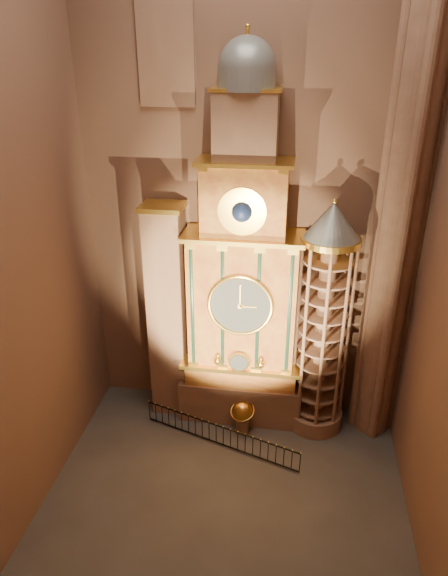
% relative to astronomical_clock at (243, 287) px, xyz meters
% --- Properties ---
extents(floor, '(14.00, 14.00, 0.00)m').
position_rel_astronomical_clock_xyz_m(floor, '(0.00, -4.96, -6.68)').
color(floor, '#383330').
rests_on(floor, ground).
extents(wall_back, '(22.00, 0.00, 22.00)m').
position_rel_astronomical_clock_xyz_m(wall_back, '(0.00, 1.04, 4.32)').
color(wall_back, brown).
rests_on(wall_back, floor).
extents(wall_left, '(0.00, 22.00, 22.00)m').
position_rel_astronomical_clock_xyz_m(wall_left, '(-7.00, -4.96, 4.32)').
color(wall_left, brown).
rests_on(wall_left, floor).
extents(astronomical_clock, '(5.60, 2.41, 16.70)m').
position_rel_astronomical_clock_xyz_m(astronomical_clock, '(0.00, 0.00, 0.00)').
color(astronomical_clock, '#8C634C').
rests_on(astronomical_clock, floor).
extents(portrait_tower, '(1.80, 1.60, 10.20)m').
position_rel_astronomical_clock_xyz_m(portrait_tower, '(-3.40, 0.02, -1.53)').
color(portrait_tower, '#8C634C').
rests_on(portrait_tower, floor).
extents(stair_turret, '(2.50, 2.50, 10.80)m').
position_rel_astronomical_clock_xyz_m(stair_turret, '(3.50, -0.26, -1.41)').
color(stair_turret, '#8C634C').
rests_on(stair_turret, floor).
extents(gothic_pier, '(2.04, 2.04, 22.00)m').
position_rel_astronomical_clock_xyz_m(gothic_pier, '(6.10, 0.04, 4.32)').
color(gothic_pier, '#8C634C').
rests_on(gothic_pier, floor).
extents(stained_glass_window, '(2.20, 0.14, 5.20)m').
position_rel_astronomical_clock_xyz_m(stained_glass_window, '(-3.20, 0.95, 9.82)').
color(stained_glass_window, navy).
rests_on(stained_glass_window, wall_back).
extents(celestial_globe, '(1.38, 1.34, 1.61)m').
position_rel_astronomical_clock_xyz_m(celestial_globe, '(0.22, -1.36, -5.71)').
color(celestial_globe, '#8C634C').
rests_on(celestial_globe, floor).
extents(iron_railing, '(7.07, 2.40, 1.03)m').
position_rel_astronomical_clock_xyz_m(iron_railing, '(-0.66, -2.42, -6.12)').
color(iron_railing, black).
rests_on(iron_railing, floor).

